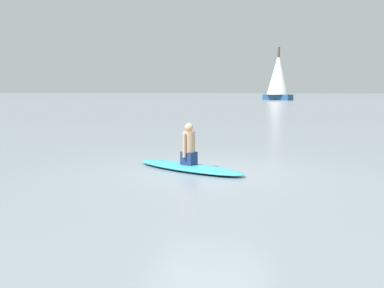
% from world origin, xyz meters
% --- Properties ---
extents(ground_plane, '(400.00, 400.00, 0.00)m').
position_xyz_m(ground_plane, '(0.00, 0.00, 0.00)').
color(ground_plane, gray).
extents(surfboard, '(2.86, 1.82, 0.12)m').
position_xyz_m(surfboard, '(0.45, -0.09, 0.06)').
color(surfboard, '#339EC6').
rests_on(surfboard, ground).
extents(person_paddler, '(0.37, 0.39, 0.90)m').
position_xyz_m(person_paddler, '(0.45, -0.09, 0.53)').
color(person_paddler, navy).
rests_on(person_paddler, surfboard).
extents(sailboat_near_right, '(5.27, 5.09, 8.84)m').
position_xyz_m(sailboat_near_right, '(2.85, -64.73, 4.13)').
color(sailboat_near_right, navy).
rests_on(sailboat_near_right, ground).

